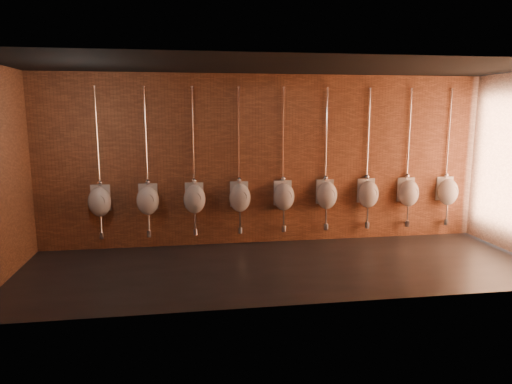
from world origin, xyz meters
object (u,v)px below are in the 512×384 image
urinal_3 (240,197)px  urinal_6 (368,193)px  urinal_5 (327,195)px  urinal_7 (408,192)px  urinal_0 (100,201)px  urinal_2 (195,198)px  urinal_4 (284,196)px  urinal_8 (448,191)px  urinal_1 (148,200)px

urinal_3 → urinal_6: size_ratio=1.00×
urinal_5 → urinal_7: size_ratio=1.00×
urinal_0 → urinal_2: 1.69m
urinal_0 → urinal_5: (4.22, 0.00, 0.00)m
urinal_4 → urinal_5: size_ratio=1.00×
urinal_3 → urinal_4: same height
urinal_5 → urinal_8: 2.53m
urinal_4 → urinal_1: bearing=180.0°
urinal_6 → urinal_7: size_ratio=1.00×
urinal_4 → urinal_8: same height
urinal_8 → urinal_5: bearing=180.0°
urinal_1 → urinal_0: bearing=180.0°
urinal_2 → urinal_8: bearing=0.0°
urinal_5 → urinal_8: bearing=0.0°
urinal_8 → urinal_7: bearing=180.0°
urinal_3 → urinal_6: (2.53, 0.00, 0.00)m
urinal_6 → urinal_7: same height
urinal_5 → urinal_6: bearing=0.0°
urinal_4 → urinal_7: size_ratio=1.00×
urinal_4 → urinal_6: (1.69, 0.00, 0.00)m
urinal_3 → urinal_7: bearing=0.0°
urinal_0 → urinal_2: (1.69, 0.00, 0.00)m
urinal_4 → urinal_6: same height
urinal_4 → urinal_8: (3.38, 0.00, 0.00)m
urinal_0 → urinal_2: size_ratio=1.00×
urinal_6 → urinal_7: (0.84, 0.00, 0.00)m
urinal_1 → urinal_6: same height
urinal_2 → urinal_1: bearing=180.0°
urinal_7 → urinal_2: bearing=180.0°
urinal_2 → urinal_3: bearing=0.0°
urinal_5 → urinal_6: 0.84m
urinal_0 → urinal_1: 0.84m
urinal_0 → urinal_5: bearing=0.0°
urinal_7 → urinal_3: bearing=180.0°
urinal_0 → urinal_4: size_ratio=1.00×
urinal_6 → urinal_7: 0.84m
urinal_4 → urinal_7: bearing=0.0°
urinal_3 → urinal_4: (0.84, 0.00, 0.00)m
urinal_2 → urinal_6: same height
urinal_4 → urinal_5: bearing=0.0°
urinal_3 → urinal_8: 4.22m
urinal_0 → urinal_7: same height
urinal_0 → urinal_6: bearing=0.0°
urinal_4 → urinal_7: same height
urinal_7 → urinal_5: bearing=180.0°
urinal_0 → urinal_4: same height
urinal_8 → urinal_4: bearing=180.0°
urinal_1 → urinal_2: (0.84, 0.00, 0.00)m
urinal_0 → urinal_3: bearing=0.0°
urinal_0 → urinal_5: same height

